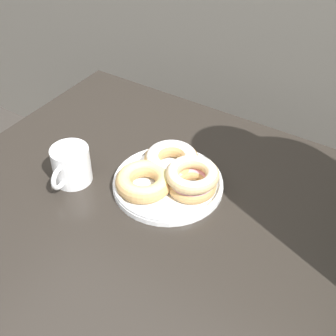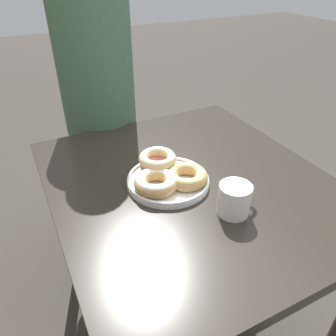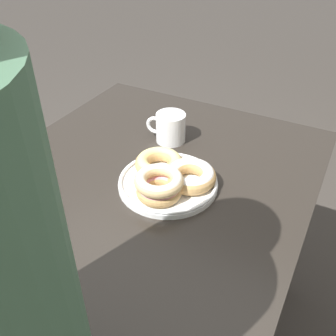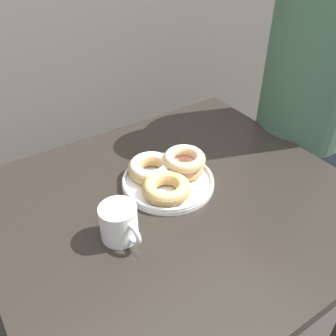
% 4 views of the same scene
% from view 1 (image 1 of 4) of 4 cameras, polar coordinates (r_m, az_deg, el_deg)
% --- Properties ---
extents(dining_table, '(1.01, 0.89, 0.78)m').
position_cam_1_polar(dining_table, '(1.18, -2.74, -7.11)').
color(dining_table, '#28231E').
rests_on(dining_table, ground_plane).
extents(donut_plate, '(0.28, 0.27, 0.08)m').
position_cam_1_polar(donut_plate, '(1.13, 0.26, -0.94)').
color(donut_plate, white).
rests_on(donut_plate, dining_table).
extents(coffee_mug, '(0.09, 0.13, 0.09)m').
position_cam_1_polar(coffee_mug, '(1.16, -11.76, 0.36)').
color(coffee_mug, white).
rests_on(coffee_mug, dining_table).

